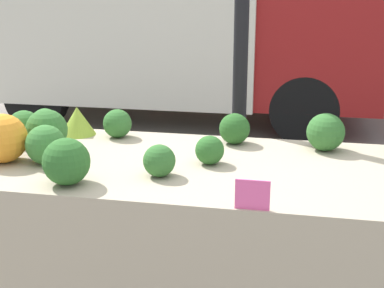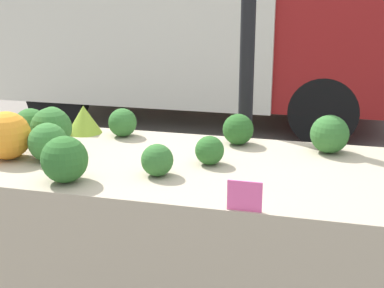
{
  "view_description": "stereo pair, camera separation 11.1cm",
  "coord_description": "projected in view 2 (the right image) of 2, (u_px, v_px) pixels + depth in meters",
  "views": [
    {
      "loc": [
        0.4,
        -1.96,
        1.54
      ],
      "look_at": [
        0.0,
        0.0,
        0.95
      ],
      "focal_mm": 50.0,
      "sensor_mm": 36.0,
      "label": 1
    },
    {
      "loc": [
        0.5,
        -1.94,
        1.54
      ],
      "look_at": [
        0.0,
        0.0,
        0.95
      ],
      "focal_mm": 50.0,
      "sensor_mm": 36.0,
      "label": 2
    }
  ],
  "objects": [
    {
      "name": "price_sign",
      "position": [
        245.0,
        196.0,
        1.66
      ],
      "size": [
        0.11,
        0.01,
        0.1
      ],
      "color": "#F45B9E",
      "rests_on": "market_table"
    },
    {
      "name": "broccoli_head_5",
      "position": [
        31.0,
        125.0,
        2.4
      ],
      "size": [
        0.15,
        0.15,
        0.15
      ],
      "color": "#336B2D",
      "rests_on": "market_table"
    },
    {
      "name": "broccoli_head_4",
      "position": [
        238.0,
        129.0,
        2.35
      ],
      "size": [
        0.14,
        0.14,
        0.14
      ],
      "color": "#285B23",
      "rests_on": "market_table"
    },
    {
      "name": "broccoli_head_6",
      "position": [
        52.0,
        120.0,
        2.53
      ],
      "size": [
        0.13,
        0.13,
        0.13
      ],
      "color": "#387533",
      "rests_on": "market_table"
    },
    {
      "name": "romanesco_head",
      "position": [
        84.0,
        119.0,
        2.53
      ],
      "size": [
        0.17,
        0.17,
        0.13
      ],
      "color": "#93B238",
      "rests_on": "market_table"
    },
    {
      "name": "orange_cauliflower",
      "position": [
        7.0,
        136.0,
        2.14
      ],
      "size": [
        0.2,
        0.2,
        0.2
      ],
      "color": "orange",
      "rests_on": "market_table"
    },
    {
      "name": "broccoli_head_0",
      "position": [
        51.0,
        128.0,
        2.29
      ],
      "size": [
        0.18,
        0.18,
        0.18
      ],
      "color": "#336B2D",
      "rests_on": "market_table"
    },
    {
      "name": "broccoli_head_8",
      "position": [
        65.0,
        159.0,
        1.89
      ],
      "size": [
        0.17,
        0.17,
        0.17
      ],
      "color": "#2D6628",
      "rests_on": "market_table"
    },
    {
      "name": "parked_truck",
      "position": [
        188.0,
        10.0,
        6.09
      ],
      "size": [
        4.35,
        1.83,
        2.41
      ],
      "color": "silver",
      "rests_on": "ground_plane"
    },
    {
      "name": "broccoli_head_7",
      "position": [
        123.0,
        122.0,
        2.47
      ],
      "size": [
        0.13,
        0.13,
        0.13
      ],
      "color": "#336B2D",
      "rests_on": "market_table"
    },
    {
      "name": "broccoli_head_9",
      "position": [
        210.0,
        150.0,
        2.09
      ],
      "size": [
        0.11,
        0.11,
        0.11
      ],
      "color": "#2D6628",
      "rests_on": "market_table"
    },
    {
      "name": "tent_pole",
      "position": [
        247.0,
        59.0,
        2.52
      ],
      "size": [
        0.07,
        0.07,
        2.42
      ],
      "color": "black",
      "rests_on": "ground_plane"
    },
    {
      "name": "broccoli_head_10",
      "position": [
        48.0,
        142.0,
        2.12
      ],
      "size": [
        0.16,
        0.16,
        0.16
      ],
      "color": "#387533",
      "rests_on": "market_table"
    },
    {
      "name": "market_table",
      "position": [
        188.0,
        195.0,
        2.08
      ],
      "size": [
        1.97,
        0.84,
        0.87
      ],
      "color": "tan",
      "rests_on": "ground_plane"
    },
    {
      "name": "broccoli_head_3",
      "position": [
        157.0,
        160.0,
        1.96
      ],
      "size": [
        0.12,
        0.12,
        0.12
      ],
      "color": "#336B2D",
      "rests_on": "market_table"
    },
    {
      "name": "broccoli_head_2",
      "position": [
        330.0,
        134.0,
        2.23
      ],
      "size": [
        0.16,
        0.16,
        0.16
      ],
      "color": "#336B2D",
      "rests_on": "market_table"
    }
  ]
}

